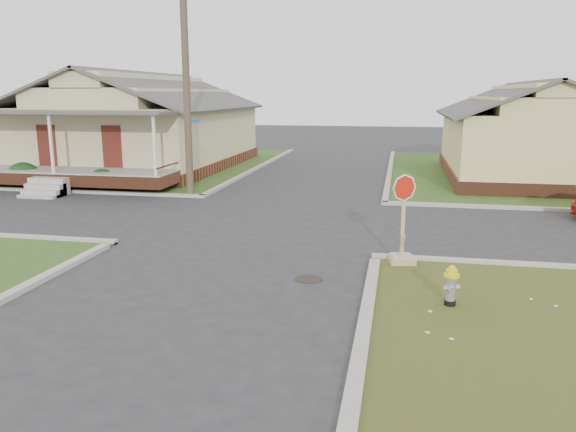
# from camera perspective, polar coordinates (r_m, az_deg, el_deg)

# --- Properties ---
(ground) EXTENTS (120.00, 120.00, 0.00)m
(ground) POSITION_cam_1_polar(r_m,az_deg,el_deg) (13.62, -6.74, -5.16)
(ground) COLOR #2A292C
(ground) RESTS_ON ground
(verge_far_left) EXTENTS (19.00, 19.00, 0.05)m
(verge_far_left) POSITION_cam_1_polar(r_m,az_deg,el_deg) (35.05, -18.04, 5.12)
(verge_far_left) COLOR #2C4D1B
(verge_far_left) RESTS_ON ground
(curbs) EXTENTS (80.00, 40.00, 0.12)m
(curbs) POSITION_cam_1_polar(r_m,az_deg,el_deg) (18.27, -1.92, -0.55)
(curbs) COLOR #A39F93
(curbs) RESTS_ON ground
(manhole) EXTENTS (0.64, 0.64, 0.01)m
(manhole) POSITION_cam_1_polar(r_m,az_deg,el_deg) (12.66, 2.13, -6.42)
(manhole) COLOR black
(manhole) RESTS_ON ground
(corner_house) EXTENTS (10.10, 15.50, 5.30)m
(corner_house) POSITION_cam_1_polar(r_m,az_deg,el_deg) (32.31, -14.75, 8.77)
(corner_house) COLOR brown
(corner_house) RESTS_ON ground
(side_house_yellow) EXTENTS (7.60, 11.60, 4.70)m
(side_house_yellow) POSITION_cam_1_polar(r_m,az_deg,el_deg) (29.49, 23.06, 7.71)
(side_house_yellow) COLOR brown
(side_house_yellow) RESTS_ON ground
(utility_pole) EXTENTS (1.80, 0.28, 9.00)m
(utility_pole) POSITION_cam_1_polar(r_m,az_deg,el_deg) (22.80, -10.31, 13.63)
(utility_pole) COLOR #3C2E22
(utility_pole) RESTS_ON ground
(fire_hydrant) EXTENTS (0.30, 0.30, 0.81)m
(fire_hydrant) POSITION_cam_1_polar(r_m,az_deg,el_deg) (11.35, 16.24, -6.57)
(fire_hydrant) COLOR black
(fire_hydrant) RESTS_ON ground
(stop_sign) EXTENTS (0.62, 0.60, 2.18)m
(stop_sign) POSITION_cam_1_polar(r_m,az_deg,el_deg) (13.86, 11.50, -2.78)
(stop_sign) COLOR tan
(stop_sign) RESTS_ON ground
(hedge_left) EXTENTS (1.42, 1.17, 1.09)m
(hedge_left) POSITION_cam_1_polar(r_m,az_deg,el_deg) (27.29, -25.28, 3.84)
(hedge_left) COLOR #163D17
(hedge_left) RESTS_ON verge_far_left
(hedge_right) EXTENTS (1.26, 1.03, 0.96)m
(hedge_right) POSITION_cam_1_polar(r_m,az_deg,el_deg) (25.07, -18.35, 3.60)
(hedge_right) COLOR #163D17
(hedge_right) RESTS_ON verge_far_left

